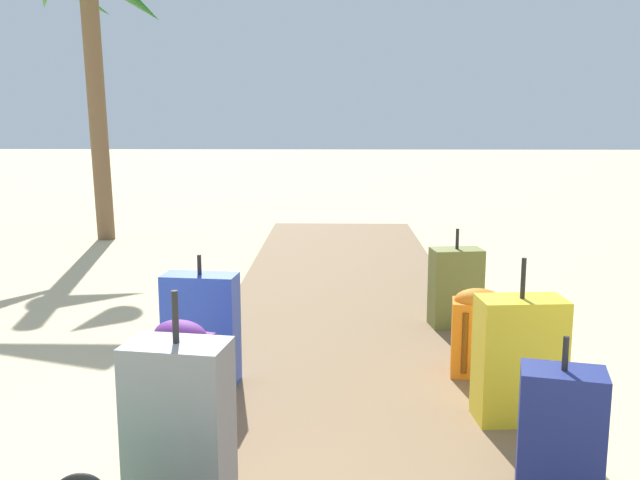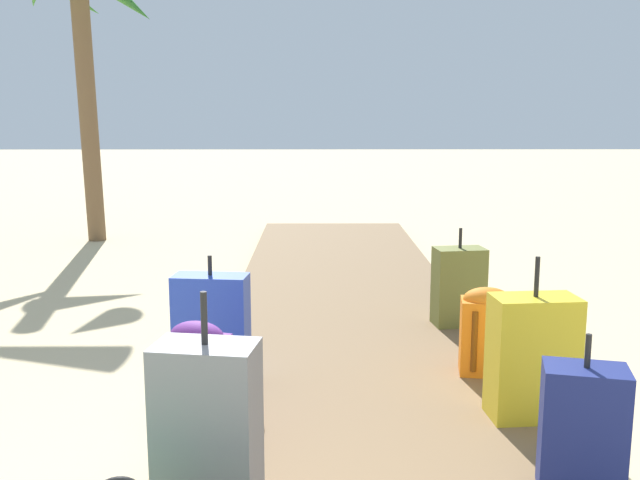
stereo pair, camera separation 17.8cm
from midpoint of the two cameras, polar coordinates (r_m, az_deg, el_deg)
name	(u,v)px [view 2 (the right image)]	position (r m, az deg, el deg)	size (l,w,h in m)	color
ground_plane	(353,353)	(4.87, 1.62, -9.17)	(60.00, 60.00, 0.00)	#D1BA8C
boardwalk	(347,311)	(5.72, 1.30, -5.83)	(1.91, 8.99, 0.08)	brown
backpack_purple	(198,377)	(3.46, -11.37, -10.86)	(0.33, 0.27, 0.57)	#6B2D84
backpack_orange	(486,329)	(4.29, 12.21, -7.06)	(0.33, 0.26, 0.53)	orange
suitcase_yellow	(532,357)	(3.73, 15.57, -9.18)	(0.44, 0.27, 0.84)	gold
suitcase_olive	(459,286)	(5.24, 10.26, -3.74)	(0.39, 0.27, 0.72)	olive
suitcase_blue	(212,330)	(4.09, -10.04, -7.21)	(0.44, 0.24, 0.75)	#2847B7
suitcase_grey	(208,437)	(2.72, -11.04, -15.48)	(0.40, 0.28, 0.91)	slate
suitcase_navy	(582,431)	(3.08, 18.96, -14.50)	(0.37, 0.29, 0.68)	navy
palm_tree_far_left	(82,3)	(9.53, -19.30, 17.74)	(2.03, 2.16, 3.72)	brown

